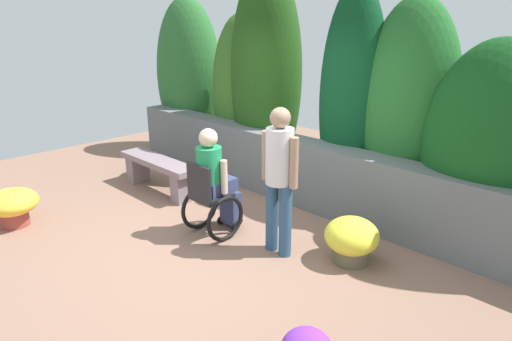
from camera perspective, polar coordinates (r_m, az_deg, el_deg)
name	(u,v)px	position (r m, az deg, el deg)	size (l,w,h in m)	color
ground_plane	(217,245)	(5.35, -5.00, -9.36)	(10.67, 10.67, 0.00)	#8B6654
stone_retaining_wall	(308,174)	(6.29, 6.65, -0.41)	(7.43, 0.41, 0.92)	slate
hedge_backdrop	(314,97)	(6.64, 7.36, 9.24)	(7.65, 1.18, 3.32)	#29652C
stone_bench	(159,170)	(6.96, -12.24, 0.06)	(1.56, 0.36, 0.50)	gray
person_in_wheelchair	(214,186)	(5.38, -5.40, -1.93)	(0.53, 0.66, 1.33)	black
person_standing_companion	(279,172)	(4.81, 2.98, -0.25)	(0.49, 0.30, 1.66)	#2C4F71
flower_pot_purple_near	(351,239)	(5.00, 11.99, -8.50)	(0.59, 0.59, 0.50)	brown
flower_pot_red_accent	(12,205)	(6.46, -28.48, -3.82)	(0.63, 0.63, 0.48)	#9B3E37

